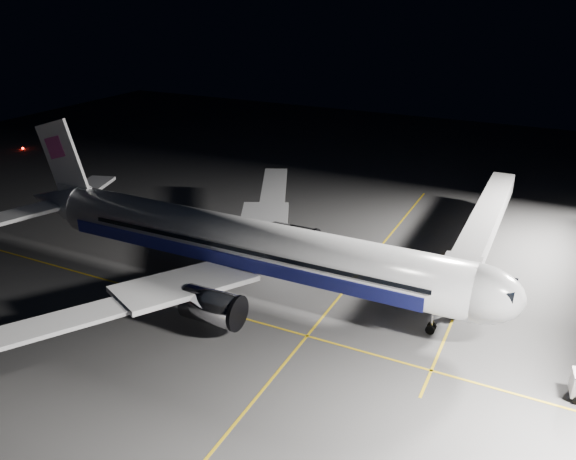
# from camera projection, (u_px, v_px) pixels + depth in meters

# --- Properties ---
(ground) EXTENTS (200.00, 200.00, 0.00)m
(ground) POSITION_uv_depth(u_px,v_px,m) (249.00, 286.00, 63.13)
(ground) COLOR #4C4C4F
(ground) RESTS_ON ground
(guide_line_main) EXTENTS (0.25, 80.00, 0.01)m
(guide_line_main) POSITION_uv_depth(u_px,v_px,m) (331.00, 307.00, 59.04)
(guide_line_main) COLOR gold
(guide_line_main) RESTS_ON ground
(guide_line_cross) EXTENTS (70.00, 0.25, 0.01)m
(guide_line_cross) POSITION_uv_depth(u_px,v_px,m) (220.00, 312.00, 58.20)
(guide_line_cross) COLOR gold
(guide_line_cross) RESTS_ON ground
(guide_line_side) EXTENTS (0.25, 40.00, 0.01)m
(guide_line_side) POSITION_uv_depth(u_px,v_px,m) (465.00, 290.00, 62.34)
(guide_line_side) COLOR gold
(guide_line_side) RESTS_ON ground
(airliner) EXTENTS (61.48, 54.22, 16.64)m
(airliner) POSITION_uv_depth(u_px,v_px,m) (239.00, 243.00, 61.54)
(airliner) COLOR silver
(airliner) RESTS_ON ground
(jet_bridge) EXTENTS (3.60, 34.40, 6.30)m
(jet_bridge) POSITION_uv_depth(u_px,v_px,m) (482.00, 227.00, 67.16)
(jet_bridge) COLOR #B2B2B7
(jet_bridge) RESTS_ON ground
(baggage_tug) EXTENTS (3.25, 2.97, 1.93)m
(baggage_tug) POSITION_uv_depth(u_px,v_px,m) (285.00, 248.00, 70.46)
(baggage_tug) COLOR black
(baggage_tug) RESTS_ON ground
(safety_cone_a) EXTENTS (0.37, 0.37, 0.56)m
(safety_cone_a) POSITION_uv_depth(u_px,v_px,m) (276.00, 248.00, 72.00)
(safety_cone_a) COLOR #E15409
(safety_cone_a) RESTS_ON ground
(safety_cone_b) EXTENTS (0.39, 0.39, 0.58)m
(safety_cone_b) POSITION_uv_depth(u_px,v_px,m) (256.00, 265.00, 67.40)
(safety_cone_b) COLOR #E15409
(safety_cone_b) RESTS_ON ground
(safety_cone_c) EXTENTS (0.37, 0.37, 0.55)m
(safety_cone_c) POSITION_uv_depth(u_px,v_px,m) (297.00, 272.00, 65.71)
(safety_cone_c) COLOR #E15409
(safety_cone_c) RESTS_ON ground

